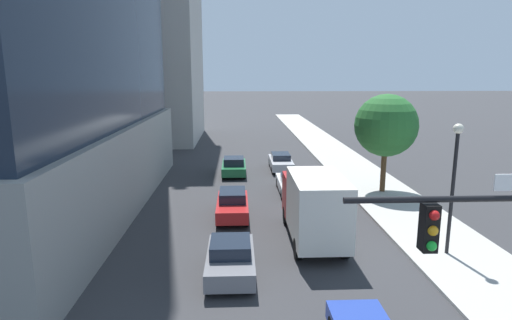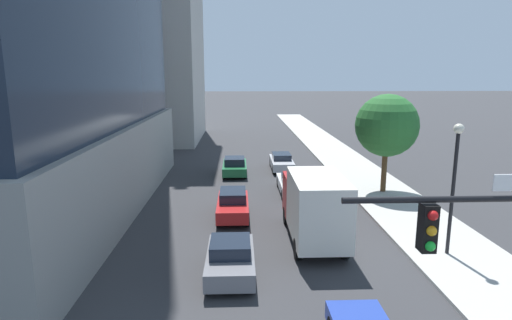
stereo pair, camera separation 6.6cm
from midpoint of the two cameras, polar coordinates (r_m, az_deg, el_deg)
name	(u,v)px [view 2 (the right image)]	position (r m, az deg, el deg)	size (l,w,h in m)	color
sidewalk	(401,208)	(27.27, 19.10, -6.17)	(4.64, 120.00, 0.15)	#B2AFA8
street_lamp	(455,170)	(20.20, 25.35, -1.26)	(0.44, 0.44, 5.86)	black
street_tree	(387,126)	(29.65, 17.31, 4.45)	(4.20, 4.20, 6.65)	brown
car_white	(292,184)	(29.01, 4.99, -3.23)	(1.75, 4.78, 1.40)	silver
car_red	(233,204)	(24.32, -3.07, -5.97)	(1.76, 4.38, 1.53)	red
car_gray	(230,258)	(17.64, -3.36, -13.09)	(1.92, 4.05, 1.50)	slate
car_silver	(281,162)	(36.25, 3.51, -0.21)	(1.80, 4.71, 1.41)	#B7B7BC
car_green	(235,166)	(34.43, -2.85, -0.83)	(1.90, 4.39, 1.48)	#1E6638
box_truck	(314,204)	(20.65, 7.99, -5.96)	(2.39, 6.60, 3.47)	#B21E1E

